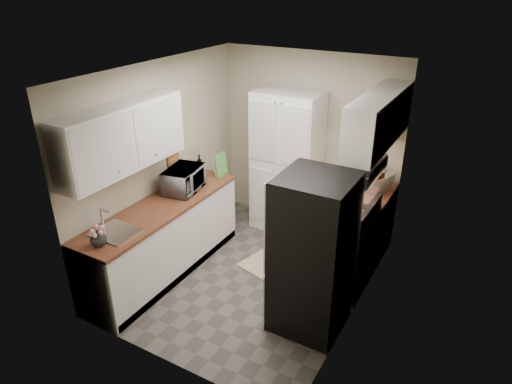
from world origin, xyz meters
The scene contains 16 objects.
ground centered at (0.00, 0.00, 0.00)m, with size 3.20×3.20×0.00m, color #56514C.
room_shell centered at (-0.02, -0.01, 1.63)m, with size 2.64×3.24×2.52m.
pantry_cabinet centered at (-0.20, 1.32, 1.00)m, with size 0.90×0.55×2.00m, color white.
base_cabinet_left centered at (-0.99, -0.43, 0.44)m, with size 0.60×2.30×0.88m, color white.
countertop_left centered at (-0.99, -0.43, 0.90)m, with size 0.63×2.33×0.04m, color brown.
base_cabinet_right centered at (0.99, 1.19, 0.44)m, with size 0.60×0.80×0.88m, color white.
countertop_right centered at (0.99, 1.19, 0.90)m, with size 0.63×0.83×0.04m, color brown.
electric_range centered at (0.97, 0.39, 0.48)m, with size 0.71×0.78×1.13m.
refrigerator centered at (0.94, -0.41, 0.85)m, with size 0.70×0.72×1.70m, color #B7B7BC.
microwave centered at (-1.00, 0.04, 1.07)m, with size 0.54×0.37×0.30m, color #BCBCC1.
wine_bottle centered at (-1.14, 0.56, 1.05)m, with size 0.07×0.07×0.26m, color black.
flower_vase centered at (-0.95, -1.41, 1.01)m, with size 0.17×0.17×0.17m, color silver.
cutting_board centered at (-0.86, 0.67, 1.07)m, with size 0.02×0.24×0.30m, color #4E9840.
toaster_oven centered at (1.09, 1.23, 1.03)m, with size 0.29×0.37×0.21m, color #B5B4BA.
fruit_basket centered at (1.07, 1.22, 1.19)m, with size 0.24×0.24×0.10m, color #FA400E, non-canonical shape.
kitchen_mat centered at (0.10, 0.46, 0.01)m, with size 0.57×0.91×0.01m, color #D2B78E.
Camera 1 is at (2.33, -4.02, 3.38)m, focal length 32.00 mm.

